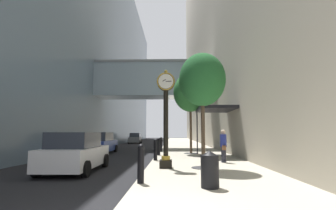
{
  "coord_description": "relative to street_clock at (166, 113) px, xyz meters",
  "views": [
    {
      "loc": [
        1.23,
        -3.93,
        1.7
      ],
      "look_at": [
        0.8,
        15.92,
        3.96
      ],
      "focal_mm": 26.18,
      "sensor_mm": 36.0,
      "label": 1
    }
  ],
  "objects": [
    {
      "name": "building_block_left",
      "position": [
        -12.25,
        22.69,
        12.14
      ],
      "size": [
        21.59,
        80.0,
        29.6
      ],
      "color": "slate",
      "rests_on": "ground"
    },
    {
      "name": "ground_plane",
      "position": [
        -0.89,
        19.74,
        -2.61
      ],
      "size": [
        110.0,
        110.0,
        0.0
      ],
      "primitive_type": "plane",
      "color": "black",
      "rests_on": "ground"
    },
    {
      "name": "storefront_awning",
      "position": [
        3.22,
        5.81,
        0.68
      ],
      "size": [
        2.4,
        3.6,
        3.3
      ],
      "color": "black",
      "rests_on": "sidewalk_right"
    },
    {
      "name": "bollard_fifth",
      "position": [
        -0.68,
        9.38,
        -1.84
      ],
      "size": [
        0.22,
        0.22,
        1.2
      ],
      "color": "black",
      "rests_on": "sidewalk_right"
    },
    {
      "name": "bollard_nearest",
      "position": [
        -0.68,
        -3.36,
        -1.84
      ],
      "size": [
        0.22,
        0.22,
        1.2
      ],
      "color": "black",
      "rests_on": "sidewalk_right"
    },
    {
      "name": "pedestrian_walking",
      "position": [
        3.02,
        2.11,
        -1.55
      ],
      "size": [
        0.36,
        0.47,
        1.73
      ],
      "color": "#23232D",
      "rests_on": "sidewalk_right"
    },
    {
      "name": "bollard_third",
      "position": [
        -0.68,
        3.01,
        -1.84
      ],
      "size": [
        0.22,
        0.22,
        1.2
      ],
      "color": "black",
      "rests_on": "sidewalk_right"
    },
    {
      "name": "car_white_far",
      "position": [
        -3.99,
        -0.29,
        -1.77
      ],
      "size": [
        2.17,
        4.26,
        1.72
      ],
      "color": "silver",
      "rests_on": "ground"
    },
    {
      "name": "trash_bin",
      "position": [
        1.39,
        -3.97,
        -1.93
      ],
      "size": [
        0.53,
        0.53,
        1.05
      ],
      "color": "black",
      "rests_on": "sidewalk_right"
    },
    {
      "name": "street_tree_mid_near",
      "position": [
        1.69,
        7.81,
        2.25
      ],
      "size": [
        2.67,
        2.67,
        6.27
      ],
      "color": "#333335",
      "rests_on": "sidewalk_right"
    },
    {
      "name": "street_clock",
      "position": [
        0.0,
        0.0,
        0.0
      ],
      "size": [
        0.84,
        0.55,
        4.49
      ],
      "color": "black",
      "rests_on": "sidewalk_right"
    },
    {
      "name": "car_blue_near",
      "position": [
        -5.65,
        9.06,
        -1.76
      ],
      "size": [
        2.0,
        4.67,
        1.74
      ],
      "color": "navy",
      "rests_on": "ground"
    },
    {
      "name": "sidewalk_right",
      "position": [
        1.79,
        22.74,
        -2.54
      ],
      "size": [
        5.35,
        80.0,
        0.14
      ],
      "primitive_type": "cube",
      "color": "#BCB29E",
      "rests_on": "ground"
    },
    {
      "name": "bollard_fourth",
      "position": [
        -0.68,
        6.19,
        -1.84
      ],
      "size": [
        0.22,
        0.22,
        1.2
      ],
      "color": "black",
      "rests_on": "sidewalk_right"
    },
    {
      "name": "street_tree_near",
      "position": [
        1.69,
        0.01,
        1.53
      ],
      "size": [
        2.15,
        2.15,
        5.26
      ],
      "color": "#333335",
      "rests_on": "sidewalk_right"
    },
    {
      "name": "car_grey_mid",
      "position": [
        -5.8,
        28.48,
        -1.79
      ],
      "size": [
        2.04,
        4.06,
        1.68
      ],
      "color": "slate",
      "rests_on": "ground"
    }
  ]
}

